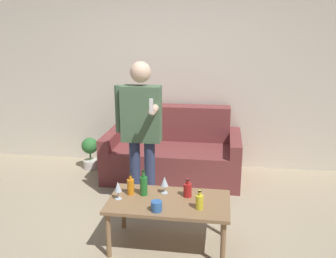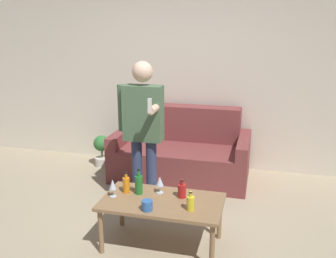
{
  "view_description": "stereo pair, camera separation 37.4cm",
  "coord_description": "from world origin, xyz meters",
  "px_view_note": "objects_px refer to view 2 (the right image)",
  "views": [
    {
      "loc": [
        0.75,
        -3.04,
        1.95
      ],
      "look_at": [
        0.22,
        0.52,
        0.95
      ],
      "focal_mm": 40.0,
      "sensor_mm": 36.0,
      "label": 1
    },
    {
      "loc": [
        1.12,
        -2.97,
        1.95
      ],
      "look_at": [
        0.22,
        0.52,
        0.95
      ],
      "focal_mm": 40.0,
      "sensor_mm": 36.0,
      "label": 2
    }
  ],
  "objects_px": {
    "coffee_table": "(162,205)",
    "couch": "(182,153)",
    "person_standing_front": "(143,124)",
    "bottle_orange": "(182,190)"
  },
  "relations": [
    {
      "from": "coffee_table",
      "to": "couch",
      "type": "bearing_deg",
      "value": 96.28
    },
    {
      "from": "couch",
      "to": "person_standing_front",
      "type": "xyz_separation_m",
      "value": [
        -0.21,
        -0.99,
        0.63
      ]
    },
    {
      "from": "couch",
      "to": "person_standing_front",
      "type": "height_order",
      "value": "person_standing_front"
    },
    {
      "from": "couch",
      "to": "person_standing_front",
      "type": "distance_m",
      "value": 1.19
    },
    {
      "from": "couch",
      "to": "bottle_orange",
      "type": "height_order",
      "value": "couch"
    },
    {
      "from": "coffee_table",
      "to": "bottle_orange",
      "type": "height_order",
      "value": "bottle_orange"
    },
    {
      "from": "person_standing_front",
      "to": "bottle_orange",
      "type": "bearing_deg",
      "value": -46.28
    },
    {
      "from": "person_standing_front",
      "to": "coffee_table",
      "type": "bearing_deg",
      "value": -59.99
    },
    {
      "from": "bottle_orange",
      "to": "person_standing_front",
      "type": "distance_m",
      "value": 0.9
    },
    {
      "from": "bottle_orange",
      "to": "person_standing_front",
      "type": "xyz_separation_m",
      "value": [
        -0.55,
        0.57,
        0.43
      ]
    }
  ]
}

